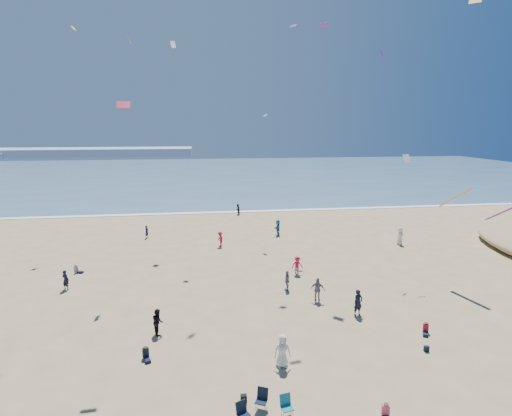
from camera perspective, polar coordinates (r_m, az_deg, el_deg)
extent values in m
cube|color=#476B84|center=(110.36, -7.29, 4.86)|extent=(220.00, 100.00, 0.06)
cube|color=white|center=(60.99, -6.66, -0.66)|extent=(220.00, 1.20, 0.08)
cube|color=#7A8EA8|center=(194.08, -25.77, 7.19)|extent=(110.00, 20.00, 3.20)
imported|color=gray|center=(31.00, 8.80, -11.44)|extent=(1.16, 0.86, 1.84)
imported|color=red|center=(36.05, 5.91, -8.15)|extent=(1.13, 0.75, 1.64)
imported|color=black|center=(48.77, -15.33, -3.29)|extent=(0.57, 0.66, 1.51)
imported|color=red|center=(43.99, -5.15, -4.44)|extent=(0.93, 1.21, 1.65)
imported|color=silver|center=(47.27, 19.89, -3.78)|extent=(0.69, 0.99, 1.94)
imported|color=black|center=(29.39, 14.38, -12.97)|extent=(0.78, 0.62, 1.88)
imported|color=black|center=(36.12, -25.56, -9.25)|extent=(0.71, 0.61, 1.64)
imported|color=silver|center=(23.26, 3.79, -19.67)|extent=(0.92, 0.61, 1.86)
imported|color=teal|center=(48.30, 3.14, -2.80)|extent=(1.28, 1.81, 1.88)
imported|color=gray|center=(32.64, 4.47, -10.28)|extent=(0.80, 1.05, 1.66)
imported|color=black|center=(27.02, -13.84, -15.46)|extent=(0.91, 1.00, 1.69)
imported|color=black|center=(59.32, -2.63, -0.19)|extent=(0.94, 0.98, 1.60)
cube|color=black|center=(21.22, -1.77, -25.55)|extent=(0.30, 0.22, 0.38)
cube|color=black|center=(26.80, 23.17, -17.99)|extent=(0.28, 0.18, 0.34)
cube|color=#542B8C|center=(38.07, 9.73, 24.30)|extent=(0.78, 0.80, 0.38)
cube|color=red|center=(25.04, -18.42, 13.82)|extent=(0.78, 0.54, 0.41)
cube|color=#52248F|center=(48.56, 5.34, 24.49)|extent=(0.87, 0.90, 0.31)
cube|color=white|center=(49.21, -11.76, 21.90)|extent=(0.65, 0.55, 0.67)
cube|color=white|center=(36.78, 20.72, 6.67)|extent=(0.63, 0.46, 0.63)
cube|color=orange|center=(38.34, -17.66, 21.93)|extent=(0.27, 0.86, 0.43)
cube|color=#2A9CD8|center=(46.81, 1.33, 13.09)|extent=(0.57, 0.76, 0.28)
cube|color=yellow|center=(52.67, -24.64, 22.32)|extent=(0.56, 0.62, 0.42)
cube|color=#582699|center=(42.03, 17.55, 20.29)|extent=(0.65, 0.64, 0.62)
cube|color=yellow|center=(36.83, 28.84, 24.49)|extent=(0.84, 0.80, 0.36)
cube|color=orange|center=(36.51, 26.58, 1.32)|extent=(0.35, 2.64, 1.87)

